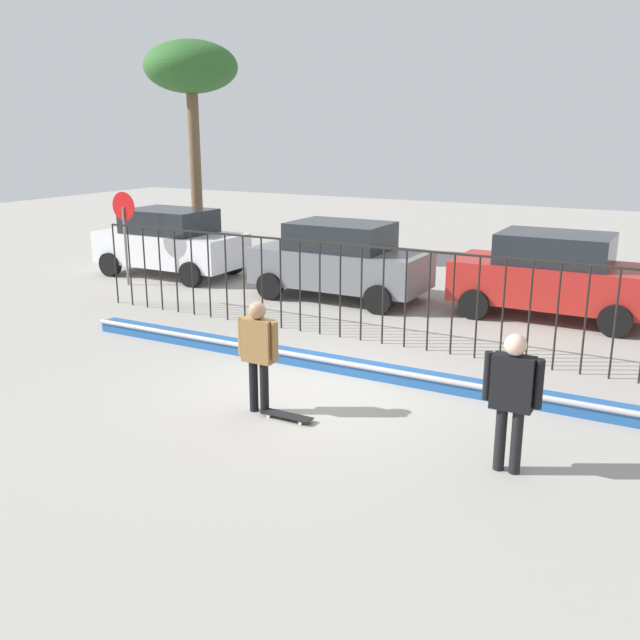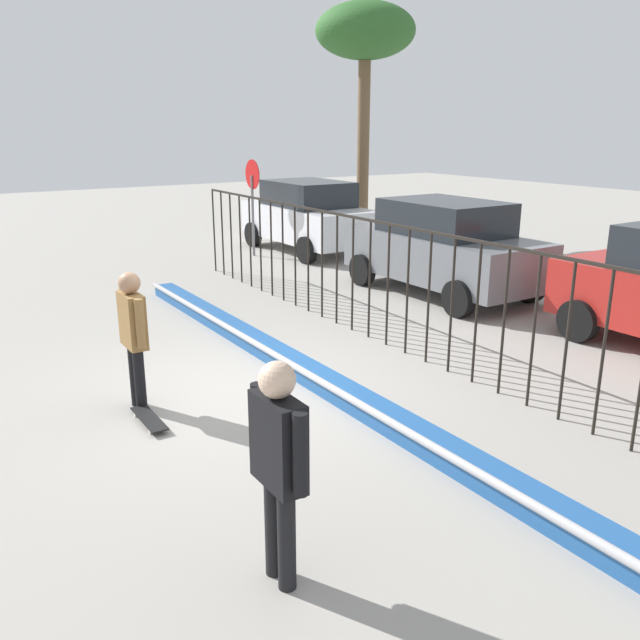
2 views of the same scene
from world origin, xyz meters
The scene contains 10 objects.
ground_plane centered at (0.00, 0.00, 0.00)m, with size 60.00×60.00×0.00m, color #9E9991.
bowl_coping_ledge centered at (0.00, 1.02, 0.12)m, with size 11.00×0.40×0.27m.
perimeter_fence centered at (0.00, 2.87, 1.18)m, with size 14.04×0.04×1.93m.
skateboarder centered at (-0.22, -1.18, 1.02)m, with size 0.69×0.26×1.70m.
skateboard centered at (0.29, -1.23, 0.06)m, with size 0.80×0.20×0.07m.
camera_operator centered at (3.51, -1.29, 1.06)m, with size 0.72×0.27×1.77m.
parked_car_white centered at (-8.04, 6.11, 0.97)m, with size 4.30×2.12×1.90m.
parked_car_gray centered at (-2.47, 5.89, 0.97)m, with size 4.30×2.12×1.90m.
stop_sign centered at (-8.23, 4.53, 1.62)m, with size 0.76×0.07×2.50m.
palm_tree_short centered at (-9.08, 8.71, 5.77)m, with size 2.87×2.87×6.72m.
Camera 2 is at (7.22, -3.33, 3.33)m, focal length 36.73 mm.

